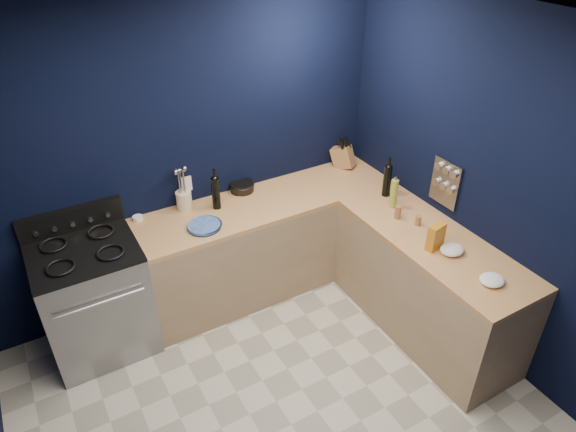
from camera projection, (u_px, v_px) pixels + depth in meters
floor at (291, 425)px, 3.59m from camera, size 3.50×3.50×0.02m
ceiling at (294, 44)px, 2.15m from camera, size 3.50×3.50×0.02m
wall_back at (182, 159)px, 4.14m from camera, size 3.50×0.02×2.60m
wall_right at (507, 201)px, 3.60m from camera, size 0.02×3.50×2.60m
cab_back at (269, 244)px, 4.64m from camera, size 2.30×0.63×0.86m
top_back at (268, 202)px, 4.39m from camera, size 2.30×0.63×0.04m
cab_right at (426, 287)px, 4.15m from camera, size 0.63×1.67×0.86m
top_right at (435, 242)px, 3.91m from camera, size 0.63×1.67×0.04m
gas_range at (96, 301)px, 3.97m from camera, size 0.76×0.66×0.92m
oven_door at (106, 327)px, 3.75m from camera, size 0.59×0.02×0.42m
cooktop at (83, 252)px, 3.71m from camera, size 0.76×0.66×0.03m
backguard at (71, 220)px, 3.87m from camera, size 0.76×0.06×0.20m
spice_panel at (446, 183)px, 4.06m from camera, size 0.02×0.28×0.38m
wall_outlet at (186, 184)px, 4.25m from camera, size 0.09×0.02×0.13m
plate_stack at (204, 226)px, 4.02m from camera, size 0.33×0.33×0.03m
ramekin at (138, 218)px, 4.12m from camera, size 0.10×0.10×0.03m
utensil_crock at (184, 201)px, 4.22m from camera, size 0.17×0.17×0.16m
wine_bottle_back at (216, 193)px, 4.20m from camera, size 0.09×0.09×0.28m
lemon_basket at (242, 187)px, 4.49m from camera, size 0.21×0.21×0.08m
knife_block at (343, 157)px, 4.84m from camera, size 0.22×0.26×0.25m
wine_bottle_right at (387, 181)px, 4.37m from camera, size 0.08×0.08×0.28m
oil_bottle at (394, 194)px, 4.22m from camera, size 0.06×0.06×0.25m
spice_jar_near at (398, 212)px, 4.12m from camera, size 0.06×0.06×0.11m
spice_jar_far at (418, 221)px, 4.04m from camera, size 0.06×0.06×0.08m
crouton_bag at (436, 237)px, 3.75m from camera, size 0.15×0.09×0.21m
towel_front at (452, 249)px, 3.74m from camera, size 0.21×0.19×0.07m
towel_end at (492, 280)px, 3.46m from camera, size 0.22×0.21×0.05m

